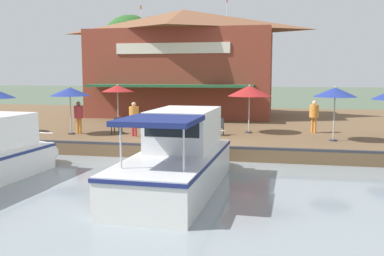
{
  "coord_description": "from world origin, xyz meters",
  "views": [
    {
      "loc": [
        17.21,
        4.37,
        3.64
      ],
      "look_at": [
        -1.0,
        0.74,
        1.3
      ],
      "focal_mm": 40.0,
      "sensor_mm": 36.0,
      "label": 1
    }
  ],
  "objects_px": {
    "patio_umbrella_near_quay_edge": "(249,91)",
    "patio_umbrella_far_corner": "(117,89)",
    "patio_umbrella_mid_patio_right": "(70,92)",
    "patio_umbrella_back_row": "(335,92)",
    "motorboat_nearest_quay": "(182,157)",
    "cafe_chair_beside_entrance": "(117,125)",
    "person_at_quay_edge": "(134,115)",
    "person_near_entrance": "(79,114)",
    "cafe_chair_back_row_seat": "(219,126)",
    "tree_downstream_bank": "(127,46)",
    "person_mid_patio": "(314,113)",
    "waterfront_restaurant": "(184,62)",
    "cafe_chair_under_first_umbrella": "(8,118)"
  },
  "relations": [
    {
      "from": "person_at_quay_edge",
      "to": "motorboat_nearest_quay",
      "type": "bearing_deg",
      "value": 30.43
    },
    {
      "from": "patio_umbrella_near_quay_edge",
      "to": "patio_umbrella_mid_patio_right",
      "type": "relative_size",
      "value": 1.03
    },
    {
      "from": "patio_umbrella_mid_patio_right",
      "to": "cafe_chair_back_row_seat",
      "type": "height_order",
      "value": "patio_umbrella_mid_patio_right"
    },
    {
      "from": "patio_umbrella_back_row",
      "to": "motorboat_nearest_quay",
      "type": "bearing_deg",
      "value": -38.39
    },
    {
      "from": "motorboat_nearest_quay",
      "to": "person_near_entrance",
      "type": "bearing_deg",
      "value": -135.03
    },
    {
      "from": "waterfront_restaurant",
      "to": "patio_umbrella_near_quay_edge",
      "type": "xyz_separation_m",
      "value": [
        8.92,
        5.44,
        -1.73
      ]
    },
    {
      "from": "patio_umbrella_mid_patio_right",
      "to": "person_mid_patio",
      "type": "distance_m",
      "value": 12.57
    },
    {
      "from": "cafe_chair_beside_entrance",
      "to": "motorboat_nearest_quay",
      "type": "height_order",
      "value": "motorboat_nearest_quay"
    },
    {
      "from": "patio_umbrella_back_row",
      "to": "patio_umbrella_mid_patio_right",
      "type": "bearing_deg",
      "value": -88.62
    },
    {
      "from": "cafe_chair_under_first_umbrella",
      "to": "waterfront_restaurant",
      "type": "bearing_deg",
      "value": 136.02
    },
    {
      "from": "patio_umbrella_near_quay_edge",
      "to": "cafe_chair_under_first_umbrella",
      "type": "relative_size",
      "value": 2.95
    },
    {
      "from": "patio_umbrella_back_row",
      "to": "person_near_entrance",
      "type": "bearing_deg",
      "value": -89.97
    },
    {
      "from": "cafe_chair_under_first_umbrella",
      "to": "tree_downstream_bank",
      "type": "distance_m",
      "value": 12.7
    },
    {
      "from": "patio_umbrella_near_quay_edge",
      "to": "tree_downstream_bank",
      "type": "distance_m",
      "value": 15.79
    },
    {
      "from": "patio_umbrella_near_quay_edge",
      "to": "patio_umbrella_back_row",
      "type": "relative_size",
      "value": 1.0
    },
    {
      "from": "waterfront_restaurant",
      "to": "motorboat_nearest_quay",
      "type": "distance_m",
      "value": 18.63
    },
    {
      "from": "person_at_quay_edge",
      "to": "person_mid_patio",
      "type": "relative_size",
      "value": 1.0
    },
    {
      "from": "tree_downstream_bank",
      "to": "cafe_chair_beside_entrance",
      "type": "bearing_deg",
      "value": 17.23
    },
    {
      "from": "patio_umbrella_back_row",
      "to": "patio_umbrella_far_corner",
      "type": "bearing_deg",
      "value": -103.75
    },
    {
      "from": "waterfront_restaurant",
      "to": "cafe_chair_under_first_umbrella",
      "type": "xyz_separation_m",
      "value": [
        8.89,
        -8.58,
        -3.44
      ]
    },
    {
      "from": "patio_umbrella_near_quay_edge",
      "to": "person_mid_patio",
      "type": "xyz_separation_m",
      "value": [
        -0.67,
        3.31,
        -1.13
      ]
    },
    {
      "from": "person_at_quay_edge",
      "to": "person_near_entrance",
      "type": "relative_size",
      "value": 1.02
    },
    {
      "from": "cafe_chair_back_row_seat",
      "to": "motorboat_nearest_quay",
      "type": "relative_size",
      "value": 0.11
    },
    {
      "from": "patio_umbrella_near_quay_edge",
      "to": "person_near_entrance",
      "type": "bearing_deg",
      "value": -77.21
    },
    {
      "from": "patio_umbrella_mid_patio_right",
      "to": "person_near_entrance",
      "type": "height_order",
      "value": "patio_umbrella_mid_patio_right"
    },
    {
      "from": "patio_umbrella_near_quay_edge",
      "to": "patio_umbrella_far_corner",
      "type": "height_order",
      "value": "patio_umbrella_near_quay_edge"
    },
    {
      "from": "patio_umbrella_far_corner",
      "to": "tree_downstream_bank",
      "type": "relative_size",
      "value": 0.32
    },
    {
      "from": "patio_umbrella_back_row",
      "to": "cafe_chair_back_row_seat",
      "type": "height_order",
      "value": "patio_umbrella_back_row"
    },
    {
      "from": "cafe_chair_beside_entrance",
      "to": "person_at_quay_edge",
      "type": "relative_size",
      "value": 0.5
    },
    {
      "from": "person_at_quay_edge",
      "to": "cafe_chair_back_row_seat",
      "type": "bearing_deg",
      "value": 105.82
    },
    {
      "from": "cafe_chair_back_row_seat",
      "to": "person_near_entrance",
      "type": "height_order",
      "value": "person_near_entrance"
    },
    {
      "from": "tree_downstream_bank",
      "to": "patio_umbrella_mid_patio_right",
      "type": "bearing_deg",
      "value": 7.38
    },
    {
      "from": "patio_umbrella_back_row",
      "to": "cafe_chair_beside_entrance",
      "type": "bearing_deg",
      "value": -91.4
    },
    {
      "from": "patio_umbrella_mid_patio_right",
      "to": "person_at_quay_edge",
      "type": "height_order",
      "value": "patio_umbrella_mid_patio_right"
    },
    {
      "from": "patio_umbrella_far_corner",
      "to": "motorboat_nearest_quay",
      "type": "xyz_separation_m",
      "value": [
        9.84,
        5.96,
        -1.85
      ]
    },
    {
      "from": "person_mid_patio",
      "to": "cafe_chair_beside_entrance",
      "type": "bearing_deg",
      "value": -76.67
    },
    {
      "from": "motorboat_nearest_quay",
      "to": "cafe_chair_under_first_umbrella",
      "type": "bearing_deg",
      "value": -125.82
    },
    {
      "from": "patio_umbrella_back_row",
      "to": "patio_umbrella_far_corner",
      "type": "relative_size",
      "value": 1.01
    },
    {
      "from": "person_at_quay_edge",
      "to": "motorboat_nearest_quay",
      "type": "height_order",
      "value": "motorboat_nearest_quay"
    },
    {
      "from": "patio_umbrella_mid_patio_right",
      "to": "patio_umbrella_far_corner",
      "type": "xyz_separation_m",
      "value": [
        -3.13,
        1.33,
        0.06
      ]
    },
    {
      "from": "patio_umbrella_mid_patio_right",
      "to": "cafe_chair_under_first_umbrella",
      "type": "relative_size",
      "value": 2.85
    },
    {
      "from": "patio_umbrella_back_row",
      "to": "cafe_chair_beside_entrance",
      "type": "distance_m",
      "value": 10.74
    },
    {
      "from": "cafe_chair_back_row_seat",
      "to": "person_near_entrance",
      "type": "relative_size",
      "value": 0.51
    },
    {
      "from": "cafe_chair_beside_entrance",
      "to": "person_near_entrance",
      "type": "height_order",
      "value": "person_near_entrance"
    },
    {
      "from": "cafe_chair_beside_entrance",
      "to": "tree_downstream_bank",
      "type": "height_order",
      "value": "tree_downstream_bank"
    },
    {
      "from": "cafe_chair_under_first_umbrella",
      "to": "tree_downstream_bank",
      "type": "height_order",
      "value": "tree_downstream_bank"
    },
    {
      "from": "cafe_chair_back_row_seat",
      "to": "cafe_chair_beside_entrance",
      "type": "distance_m",
      "value": 5.21
    },
    {
      "from": "person_mid_patio",
      "to": "motorboat_nearest_quay",
      "type": "distance_m",
      "value": 10.82
    },
    {
      "from": "cafe_chair_under_first_umbrella",
      "to": "motorboat_nearest_quay",
      "type": "bearing_deg",
      "value": 54.18
    },
    {
      "from": "waterfront_restaurant",
      "to": "motorboat_nearest_quay",
      "type": "bearing_deg",
      "value": 12.22
    }
  ]
}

